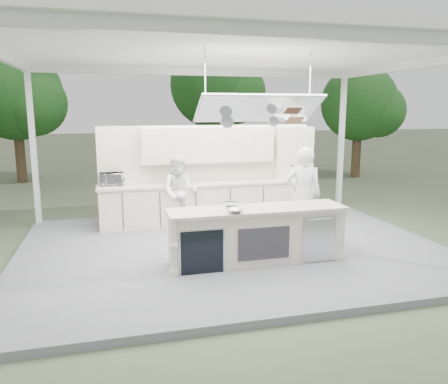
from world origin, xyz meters
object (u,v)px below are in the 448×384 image
object	(u,v)px
demo_island	(256,235)
head_chef	(303,196)
sous_chef	(180,192)
back_counter	(210,202)

from	to	relation	value
demo_island	head_chef	distance (m)	1.53
sous_chef	head_chef	bearing A→B (deg)	-21.83
head_chef	sous_chef	world-z (taller)	head_chef
back_counter	sous_chef	size ratio (longest dim) A/B	3.09
demo_island	back_counter	world-z (taller)	same
head_chef	sous_chef	xyz separation A→B (m)	(-2.17, 1.68, -0.13)
demo_island	head_chef	xyz separation A→B (m)	(1.23, 0.78, 0.48)
demo_island	head_chef	size ratio (longest dim) A/B	1.62
back_counter	demo_island	bearing A→B (deg)	-86.37
demo_island	sous_chef	distance (m)	2.66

